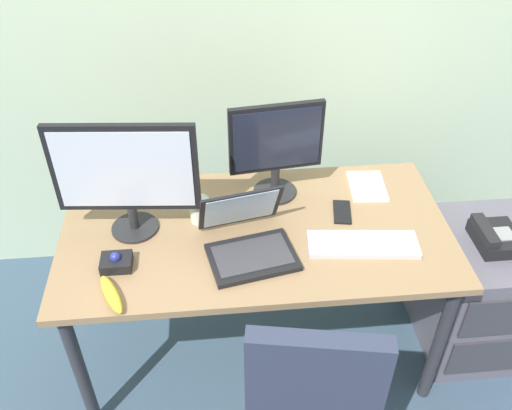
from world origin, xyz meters
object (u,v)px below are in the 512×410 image
object	(u,v)px
file_cabinet	(475,290)
coffee_mug	(201,210)
laptop	(248,239)
paper_notepad	(367,186)
monitor_main	(125,174)
monitor_side	(276,146)
cell_phone	(342,212)
trackball_mouse	(116,262)
desk_phone	(495,237)
keyboard	(363,244)
banana	(111,294)

from	to	relation	value
file_cabinet	coffee_mug	world-z (taller)	coffee_mug
laptop	paper_notepad	distance (m)	0.63
monitor_main	paper_notepad	xyz separation A→B (m)	(0.96, 0.18, -0.26)
monitor_side	paper_notepad	bearing A→B (deg)	0.18
cell_phone	paper_notepad	bearing A→B (deg)	57.46
monitor_main	paper_notepad	bearing A→B (deg)	10.56
laptop	trackball_mouse	distance (m)	0.48
laptop	paper_notepad	world-z (taller)	laptop
monitor_side	paper_notepad	xyz separation A→B (m)	(0.40, 0.00, -0.23)
desk_phone	paper_notepad	xyz separation A→B (m)	(-0.47, 0.27, 0.09)
paper_notepad	monitor_main	bearing A→B (deg)	-169.44
file_cabinet	laptop	world-z (taller)	laptop
monitor_side	keyboard	bearing A→B (deg)	-51.46
monitor_main	coffee_mug	size ratio (longest dim) A/B	5.08
monitor_main	laptop	world-z (taller)	monitor_main
cell_phone	monitor_side	bearing A→B (deg)	157.54
laptop	coffee_mug	xyz separation A→B (m)	(-0.17, 0.18, 0.00)
monitor_side	coffee_mug	size ratio (longest dim) A/B	3.99
desk_phone	monitor_main	xyz separation A→B (m)	(-1.43, 0.09, 0.34)
file_cabinet	monitor_side	xyz separation A→B (m)	(-0.87, 0.26, 0.65)
desk_phone	coffee_mug	bearing A→B (deg)	173.98
file_cabinet	desk_phone	bearing A→B (deg)	-116.78
cell_phone	desk_phone	bearing A→B (deg)	-1.05
desk_phone	keyboard	size ratio (longest dim) A/B	0.47
monitor_side	laptop	size ratio (longest dim) A/B	1.12
file_cabinet	banana	size ratio (longest dim) A/B	3.14
monitor_main	trackball_mouse	world-z (taller)	monitor_main
keyboard	coffee_mug	world-z (taller)	coffee_mug
monitor_main	banana	bearing A→B (deg)	-98.22
file_cabinet	monitor_main	size ratio (longest dim) A/B	1.13
cell_phone	monitor_main	bearing A→B (deg)	-168.99
paper_notepad	coffee_mug	bearing A→B (deg)	-168.05
monitor_main	coffee_mug	xyz separation A→B (m)	(0.26, 0.03, -0.21)
laptop	coffee_mug	size ratio (longest dim) A/B	3.56
monitor_main	monitor_side	xyz separation A→B (m)	(0.57, 0.18, -0.03)
file_cabinet	coffee_mug	size ratio (longest dim) A/B	5.74
desk_phone	laptop	distance (m)	1.01
desk_phone	cell_phone	world-z (taller)	cell_phone
monitor_side	coffee_mug	distance (m)	0.39
monitor_side	banana	size ratio (longest dim) A/B	2.18
laptop	coffee_mug	world-z (taller)	laptop
desk_phone	monitor_side	size ratio (longest dim) A/B	0.48
desk_phone	cell_phone	size ratio (longest dim) A/B	1.41
banana	laptop	bearing A→B (deg)	22.52
laptop	keyboard	bearing A→B (deg)	-3.69
keyboard	cell_phone	size ratio (longest dim) A/B	2.97
trackball_mouse	laptop	bearing A→B (deg)	5.58
monitor_main	paper_notepad	distance (m)	1.01
cell_phone	banana	xyz separation A→B (m)	(-0.87, -0.37, 0.02)
desk_phone	banana	world-z (taller)	banana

